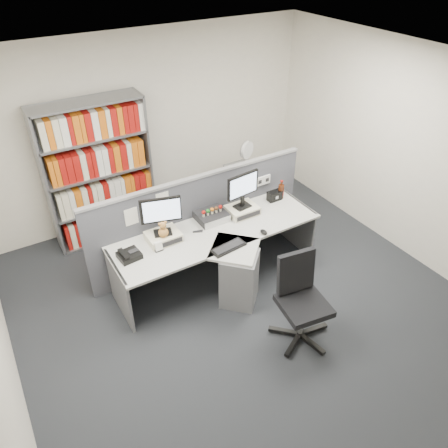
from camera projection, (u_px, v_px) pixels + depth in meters
ground at (253, 315)px, 5.08m from camera, size 5.50×5.50×0.00m
room_shell at (260, 182)px, 4.05m from camera, size 5.04×5.54×2.72m
partition at (200, 218)px, 5.58m from camera, size 3.00×0.08×1.27m
desk at (226, 258)px, 5.23m from camera, size 2.60×1.20×0.72m
monitor_riser_left at (163, 237)px, 5.05m from camera, size 0.38×0.31×0.10m
monitor_riser_right at (242, 210)px, 5.52m from camera, size 0.38×0.31×0.10m
monitor_left at (161, 213)px, 4.86m from camera, size 0.46×0.20×0.47m
monitor_right at (243, 188)px, 5.33m from camera, size 0.46×0.17×0.47m
desktop_pc at (212, 216)px, 5.41m from camera, size 0.37×0.33×0.10m
figurines at (212, 210)px, 5.34m from camera, size 0.29×0.05×0.09m
keyboard at (228, 247)px, 4.95m from camera, size 0.43×0.20×0.03m
mouse at (264, 232)px, 5.18m from camera, size 0.07×0.11×0.04m
desk_phone at (129, 255)px, 4.79m from camera, size 0.26×0.24×0.10m
desk_calendar at (158, 247)px, 4.90m from camera, size 0.10×0.07×0.12m
plush_toy at (163, 230)px, 4.93m from camera, size 0.12×0.12×0.20m
speaker at (275, 196)px, 5.78m from camera, size 0.20×0.11×0.13m
cola_bottle at (281, 192)px, 5.79m from camera, size 0.08×0.08×0.27m
shelving_unit at (99, 175)px, 5.85m from camera, size 1.41×0.40×2.00m
filing_cabinet at (245, 189)px, 6.78m from camera, size 0.45×0.61×0.70m
desk_fan at (246, 152)px, 6.42m from camera, size 0.26×0.17×0.45m
office_chair at (300, 297)px, 4.56m from camera, size 0.66×0.67×1.01m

